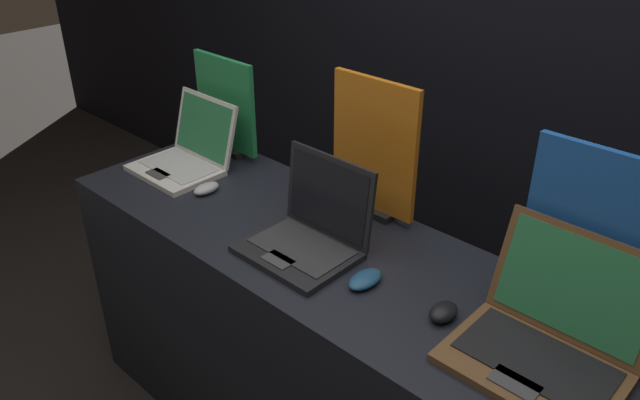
{
  "coord_description": "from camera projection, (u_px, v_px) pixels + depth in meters",
  "views": [
    {
      "loc": [
        1.09,
        -0.87,
        1.94
      ],
      "look_at": [
        -0.01,
        0.31,
        1.05
      ],
      "focal_mm": 35.0,
      "sensor_mm": 36.0,
      "label": 1
    }
  ],
  "objects": [
    {
      "name": "laptop_back",
      "position": [
        549.0,
        335.0,
        1.45
      ],
      "size": [
        0.39,
        0.36,
        0.28
      ],
      "color": "brown",
      "rests_on": "display_counter"
    },
    {
      "name": "promo_stand_middle",
      "position": [
        374.0,
        152.0,
        1.97
      ],
      "size": [
        0.32,
        0.07,
        0.46
      ],
      "color": "black",
      "rests_on": "display_counter"
    },
    {
      "name": "mouse_back",
      "position": [
        443.0,
        312.0,
        1.6
      ],
      "size": [
        0.06,
        0.09,
        0.04
      ],
      "color": "black",
      "rests_on": "display_counter"
    },
    {
      "name": "display_counter",
      "position": [
        322.0,
        353.0,
        2.13
      ],
      "size": [
        1.91,
        0.61,
        0.9
      ],
      "color": "black",
      "rests_on": "ground_plane"
    },
    {
      "name": "promo_stand_back",
      "position": [
        595.0,
        245.0,
        1.49
      ],
      "size": [
        0.36,
        0.07,
        0.47
      ],
      "color": "black",
      "rests_on": "display_counter"
    },
    {
      "name": "wall_back",
      "position": [
        527.0,
        14.0,
        2.41
      ],
      "size": [
        8.0,
        0.05,
        2.8
      ],
      "color": "black",
      "rests_on": "ground_plane"
    },
    {
      "name": "laptop_middle",
      "position": [
        310.0,
        230.0,
        1.86
      ],
      "size": [
        0.33,
        0.29,
        0.27
      ],
      "color": "black",
      "rests_on": "display_counter"
    },
    {
      "name": "laptop_front",
      "position": [
        187.0,
        153.0,
        2.35
      ],
      "size": [
        0.32,
        0.32,
        0.25
      ],
      "color": "silver",
      "rests_on": "display_counter"
    },
    {
      "name": "mouse_front",
      "position": [
        206.0,
        189.0,
        2.19
      ],
      "size": [
        0.06,
        0.1,
        0.03
      ],
      "color": "#B2B2B7",
      "rests_on": "display_counter"
    },
    {
      "name": "mouse_middle",
      "position": [
        365.0,
        279.0,
        1.73
      ],
      "size": [
        0.07,
        0.12,
        0.03
      ],
      "color": "navy",
      "rests_on": "display_counter"
    },
    {
      "name": "promo_stand_front",
      "position": [
        226.0,
        109.0,
        2.41
      ],
      "size": [
        0.32,
        0.07,
        0.38
      ],
      "color": "black",
      "rests_on": "display_counter"
    }
  ]
}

